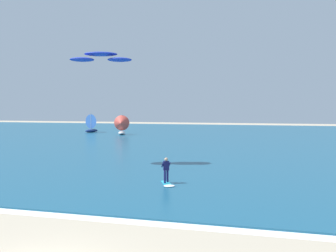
{
  "coord_description": "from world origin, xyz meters",
  "views": [
    {
      "loc": [
        6.65,
        -9.43,
        4.99
      ],
      "look_at": [
        0.17,
        15.12,
        3.71
      ],
      "focal_mm": 39.05,
      "sensor_mm": 36.0,
      "label": 1
    }
  ],
  "objects_px": {
    "sailboat_heeled_over": "(93,123)",
    "sailboat_near_shore": "(121,125)",
    "kitesurfer": "(167,175)",
    "kite": "(101,57)"
  },
  "relations": [
    {
      "from": "kite",
      "to": "sailboat_heeled_over",
      "type": "relative_size",
      "value": 1.39
    },
    {
      "from": "kitesurfer",
      "to": "sailboat_near_shore",
      "type": "distance_m",
      "value": 43.47
    },
    {
      "from": "kitesurfer",
      "to": "kite",
      "type": "height_order",
      "value": "kite"
    },
    {
      "from": "kitesurfer",
      "to": "sailboat_heeled_over",
      "type": "height_order",
      "value": "sailboat_heeled_over"
    },
    {
      "from": "kite",
      "to": "sailboat_near_shore",
      "type": "relative_size",
      "value": 1.41
    },
    {
      "from": "sailboat_heeled_over",
      "to": "sailboat_near_shore",
      "type": "relative_size",
      "value": 1.02
    },
    {
      "from": "sailboat_near_shore",
      "to": "sailboat_heeled_over",
      "type": "bearing_deg",
      "value": 148.01
    },
    {
      "from": "sailboat_heeled_over",
      "to": "sailboat_near_shore",
      "type": "xyz_separation_m",
      "value": [
        8.07,
        -5.04,
        -0.03
      ]
    },
    {
      "from": "kitesurfer",
      "to": "sailboat_heeled_over",
      "type": "distance_m",
      "value": 51.78
    },
    {
      "from": "kitesurfer",
      "to": "kite",
      "type": "xyz_separation_m",
      "value": [
        -7.6,
        6.58,
        8.59
      ]
    }
  ]
}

